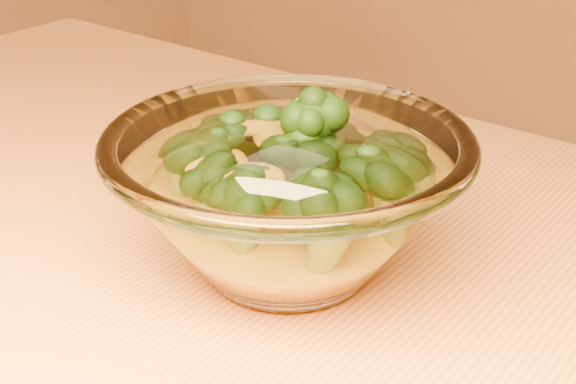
{
  "coord_description": "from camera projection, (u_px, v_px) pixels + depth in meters",
  "views": [
    {
      "loc": [
        0.24,
        -0.23,
        1.01
      ],
      "look_at": [
        -0.01,
        0.1,
        0.8
      ],
      "focal_mm": 50.0,
      "sensor_mm": 36.0,
      "label": 1
    }
  ],
  "objects": [
    {
      "name": "glass_bowl",
      "position": [
        288.0,
        199.0,
        0.47
      ],
      "size": [
        0.21,
        0.21,
        0.09
      ],
      "color": "white",
      "rests_on": "table"
    },
    {
      "name": "cheese_sauce",
      "position": [
        288.0,
        229.0,
        0.48
      ],
      "size": [
        0.12,
        0.12,
        0.03
      ],
      "primitive_type": "ellipsoid",
      "color": "orange",
      "rests_on": "glass_bowl"
    },
    {
      "name": "broccoli_heap",
      "position": [
        289.0,
        172.0,
        0.47
      ],
      "size": [
        0.14,
        0.12,
        0.08
      ],
      "color": "black",
      "rests_on": "cheese_sauce"
    }
  ]
}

